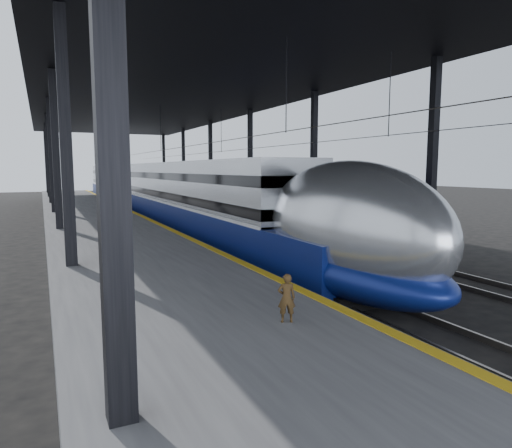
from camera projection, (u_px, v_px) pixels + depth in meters
ground at (308, 316)px, 12.70m from camera, size 160.00×160.00×0.00m
platform at (96, 225)px, 29.13m from camera, size 6.00×80.00×1.00m
yellow_strip at (140, 215)px, 30.25m from camera, size 0.30×80.00×0.01m
rails at (214, 225)px, 32.56m from camera, size 6.52×80.00×0.16m
canopy at (176, 93)px, 30.37m from camera, size 18.00×75.00×9.47m
tgv_train at (152, 192)px, 38.91m from camera, size 3.13×65.20×4.49m
second_train at (189, 189)px, 46.36m from camera, size 2.85×56.05×3.92m
child at (287, 298)px, 9.15m from camera, size 0.42×0.35×1.00m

